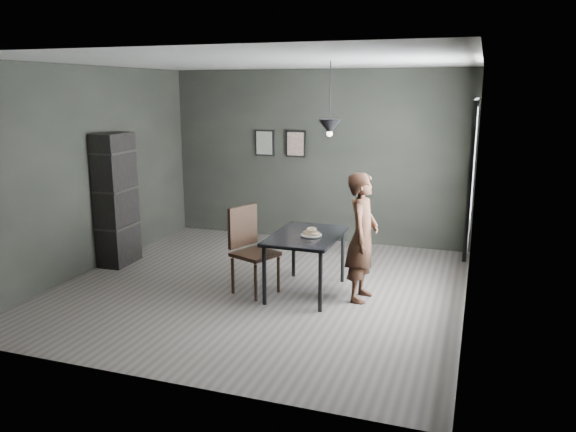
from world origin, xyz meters
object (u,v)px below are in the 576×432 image
(white_plate, at_px, (311,235))
(wood_chair, at_px, (250,244))
(cafe_table, at_px, (306,240))
(woman, at_px, (362,237))
(shelf_unit, at_px, (116,200))
(pendant_lamp, at_px, (330,127))

(white_plate, bearing_deg, wood_chair, -170.80)
(cafe_table, xyz_separation_m, woman, (0.69, 0.01, 0.10))
(white_plate, relative_size, shelf_unit, 0.12)
(cafe_table, relative_size, woman, 0.78)
(cafe_table, xyz_separation_m, white_plate, (0.08, -0.06, 0.08))
(wood_chair, bearing_deg, cafe_table, 36.87)
(white_plate, relative_size, woman, 0.15)
(cafe_table, relative_size, pendant_lamp, 1.39)
(wood_chair, bearing_deg, white_plate, 31.24)
(woman, bearing_deg, shelf_unit, 88.36)
(wood_chair, xyz_separation_m, pendant_lamp, (0.92, 0.28, 1.44))
(woman, distance_m, pendant_lamp, 1.36)
(white_plate, relative_size, wood_chair, 0.21)
(woman, xyz_separation_m, wood_chair, (-1.37, -0.19, -0.16))
(cafe_table, height_order, white_plate, white_plate)
(white_plate, xyz_separation_m, shelf_unit, (-3.00, 0.33, 0.19))
(white_plate, distance_m, shelf_unit, 3.03)
(woman, relative_size, wood_chair, 1.43)
(cafe_table, relative_size, wood_chair, 1.11)
(pendant_lamp, bearing_deg, cafe_table, -158.20)
(cafe_table, relative_size, shelf_unit, 0.64)
(white_plate, xyz_separation_m, woman, (0.61, 0.07, 0.01))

